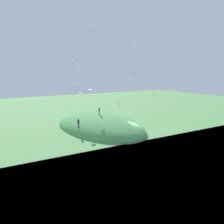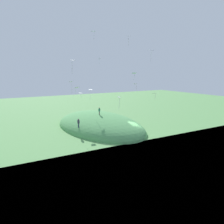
% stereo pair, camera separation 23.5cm
% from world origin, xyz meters
% --- Properties ---
extents(ground_plane, '(160.00, 160.00, 0.00)m').
position_xyz_m(ground_plane, '(0.00, 0.00, 0.00)').
color(ground_plane, '#5D9953').
extents(grass_hill, '(27.90, 16.13, 6.51)m').
position_xyz_m(grass_hill, '(8.95, 3.48, 0.00)').
color(grass_hill, '#549B56').
rests_on(grass_hill, ground_plane).
extents(dirt_path, '(10.59, 4.52, 0.04)m').
position_xyz_m(dirt_path, '(25.68, -1.53, 0.02)').
color(dirt_path, brown).
rests_on(dirt_path, ground_plane).
extents(person_on_hilltop, '(0.58, 0.58, 1.63)m').
position_xyz_m(person_on_hilltop, '(7.22, 4.33, 4.23)').
color(person_on_hilltop, brown).
rests_on(person_on_hilltop, grass_hill).
extents(person_near_shore, '(0.64, 0.64, 1.81)m').
position_xyz_m(person_near_shore, '(4.96, 10.16, 2.70)').
color(person_near_shore, '#2C334F').
rests_on(person_near_shore, grass_hill).
extents(kite_0, '(1.32, 1.13, 1.30)m').
position_xyz_m(kite_0, '(9.81, 7.47, 7.86)').
color(kite_0, white).
extents(kite_1, '(1.28, 1.42, 1.68)m').
position_xyz_m(kite_1, '(8.23, 9.02, 9.18)').
color(kite_1, white).
extents(kite_2, '(1.14, 1.35, 2.23)m').
position_xyz_m(kite_2, '(0.01, -3.57, 16.55)').
color(kite_2, white).
extents(kite_3, '(0.62, 0.73, 2.14)m').
position_xyz_m(kite_3, '(-1.43, 13.54, 14.05)').
color(kite_3, white).
extents(kite_4, '(0.54, 0.62, 1.10)m').
position_xyz_m(kite_4, '(-4.18, -1.18, 8.49)').
color(kite_4, silver).
extents(kite_5, '(0.77, 0.91, 2.16)m').
position_xyz_m(kite_5, '(9.67, 5.20, 8.35)').
color(kite_5, white).
extents(kite_6, '(0.90, 0.90, 1.43)m').
position_xyz_m(kite_6, '(1.09, 8.54, 19.31)').
color(kite_6, white).
extents(kite_7, '(0.94, 1.16, 2.07)m').
position_xyz_m(kite_7, '(2.02, 0.52, 19.18)').
color(kite_7, white).
extents(kite_8, '(0.76, 0.86, 2.12)m').
position_xyz_m(kite_8, '(2.30, 12.46, 10.55)').
color(kite_8, white).
extents(kite_9, '(1.01, 1.13, 1.68)m').
position_xyz_m(kite_9, '(6.28, -4.08, 12.03)').
color(kite_9, white).
extents(kite_10, '(0.81, 0.72, 1.16)m').
position_xyz_m(kite_10, '(7.66, 3.95, 15.16)').
color(kite_10, white).
extents(kite_11, '(0.75, 0.69, 1.11)m').
position_xyz_m(kite_11, '(-1.83, 1.55, 10.17)').
color(kite_11, white).
extents(kite_12, '(0.73, 0.75, 2.21)m').
position_xyz_m(kite_12, '(-3.17, 5.92, 7.90)').
color(kite_12, white).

